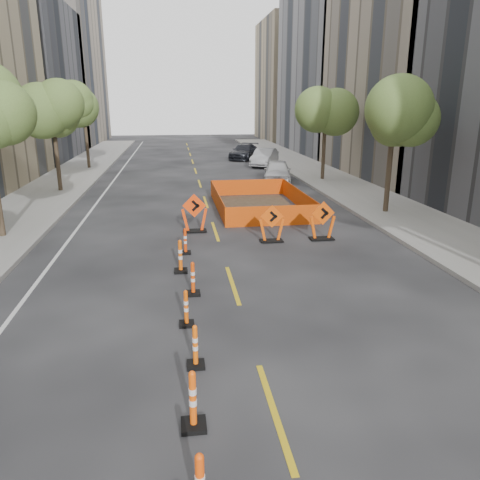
{
  "coord_description": "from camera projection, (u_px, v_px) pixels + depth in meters",
  "views": [
    {
      "loc": [
        -1.54,
        -8.83,
        5.21
      ],
      "look_at": [
        0.35,
        4.9,
        1.1
      ],
      "focal_mm": 35.0,
      "sensor_mm": 36.0,
      "label": 1
    }
  ],
  "objects": [
    {
      "name": "channelizer_5",
      "position": [
        193.0,
        278.0,
        13.01
      ],
      "size": [
        0.38,
        0.38,
        0.97
      ],
      "primitive_type": null,
      "color": "#E14209",
      "rests_on": "ground"
    },
    {
      "name": "tree_r_c",
      "position": [
        326.0,
        112.0,
        30.77
      ],
      "size": [
        2.8,
        2.8,
        5.95
      ],
      "color": "#382B1E",
      "rests_on": "ground"
    },
    {
      "name": "safety_fence",
      "position": [
        259.0,
        200.0,
        23.68
      ],
      "size": [
        4.25,
        7.18,
        0.89
      ],
      "primitive_type": null,
      "rotation": [
        0.0,
        0.0,
        0.01
      ],
      "color": "orange",
      "rests_on": "ground"
    },
    {
      "name": "ground_plane",
      "position": [
        255.0,
        354.0,
        10.07
      ],
      "size": [
        140.0,
        140.0,
        0.0
      ],
      "primitive_type": "plane",
      "color": "black"
    },
    {
      "name": "bld_right_c",
      "position": [
        437.0,
        75.0,
        32.91
      ],
      "size": [
        12.0,
        16.0,
        14.0
      ],
      "primitive_type": "cube",
      "color": "gray",
      "rests_on": "ground"
    },
    {
      "name": "tree_l_d",
      "position": [
        84.0,
        111.0,
        36.17
      ],
      "size": [
        2.8,
        2.8,
        5.95
      ],
      "color": "#382B1E",
      "rests_on": "ground"
    },
    {
      "name": "sidewalk_right",
      "position": [
        397.0,
        212.0,
        22.62
      ],
      "size": [
        4.0,
        90.0,
        0.15
      ],
      "primitive_type": "cube",
      "color": "gray",
      "rests_on": "ground"
    },
    {
      "name": "sidewalk_left",
      "position": [
        4.0,
        225.0,
        20.26
      ],
      "size": [
        4.0,
        90.0,
        0.15
      ],
      "primitive_type": "cube",
      "color": "gray",
      "rests_on": "ground"
    },
    {
      "name": "bld_left_e",
      "position": [
        45.0,
        61.0,
        57.81
      ],
      "size": [
        12.0,
        20.0,
        20.0
      ],
      "primitive_type": "cube",
      "color": "gray",
      "rests_on": "ground"
    },
    {
      "name": "channelizer_4",
      "position": [
        186.0,
        308.0,
        11.21
      ],
      "size": [
        0.36,
        0.36,
        0.92
      ],
      "primitive_type": null,
      "color": "#E45309",
      "rests_on": "ground"
    },
    {
      "name": "parked_car_mid",
      "position": [
        264.0,
        157.0,
        39.15
      ],
      "size": [
        3.19,
        4.63,
        1.45
      ],
      "primitive_type": "imported",
      "rotation": [
        0.0,
        0.0,
        -0.42
      ],
      "color": "#99999E",
      "rests_on": "ground"
    },
    {
      "name": "parked_car_far",
      "position": [
        244.0,
        152.0,
        43.96
      ],
      "size": [
        3.7,
        5.16,
        1.39
      ],
      "primitive_type": "imported",
      "rotation": [
        0.0,
        0.0,
        -0.41
      ],
      "color": "black",
      "rests_on": "ground"
    },
    {
      "name": "chevron_sign_center",
      "position": [
        272.0,
        224.0,
        17.89
      ],
      "size": [
        1.0,
        0.62,
        1.46
      ],
      "primitive_type": null,
      "rotation": [
        0.0,
        0.0,
        -0.04
      ],
      "color": "#DF4D09",
      "rests_on": "ground"
    },
    {
      "name": "channelizer_3",
      "position": [
        195.0,
        346.0,
        9.45
      ],
      "size": [
        0.37,
        0.37,
        0.93
      ],
      "primitive_type": null,
      "color": "#F85E0A",
      "rests_on": "ground"
    },
    {
      "name": "tree_r_b",
      "position": [
        394.0,
        117.0,
        21.28
      ],
      "size": [
        2.8,
        2.8,
        5.95
      ],
      "color": "#382B1E",
      "rests_on": "ground"
    },
    {
      "name": "chevron_sign_right",
      "position": [
        323.0,
        221.0,
        18.16
      ],
      "size": [
        1.07,
        0.69,
        1.54
      ],
      "primitive_type": null,
      "rotation": [
        0.0,
        0.0,
        0.07
      ],
      "color": "#DC4A09",
      "rests_on": "ground"
    },
    {
      "name": "tree_l_c",
      "position": [
        52.0,
        114.0,
        26.68
      ],
      "size": [
        2.8,
        2.8,
        5.95
      ],
      "color": "#382B1E",
      "rests_on": "ground"
    },
    {
      "name": "channelizer_6",
      "position": [
        180.0,
        256.0,
        14.73
      ],
      "size": [
        0.42,
        0.42,
        1.07
      ],
      "primitive_type": null,
      "color": "#E05409",
      "rests_on": "ground"
    },
    {
      "name": "bld_left_d",
      "position": [
        3.0,
        81.0,
        43.08
      ],
      "size": [
        12.0,
        16.0,
        14.0
      ],
      "primitive_type": "cube",
      "color": "#4C4C51",
      "rests_on": "ground"
    },
    {
      "name": "bld_right_e",
      "position": [
        305.0,
        81.0,
        65.68
      ],
      "size": [
        12.0,
        14.0,
        16.0
      ],
      "primitive_type": "cube",
      "color": "tan",
      "rests_on": "ground"
    },
    {
      "name": "channelizer_2",
      "position": [
        193.0,
        400.0,
        7.63
      ],
      "size": [
        0.42,
        0.42,
        1.07
      ],
      "primitive_type": null,
      "color": "#F8540A",
      "rests_on": "ground"
    },
    {
      "name": "chevron_sign_left",
      "position": [
        194.0,
        213.0,
        19.24
      ],
      "size": [
        1.12,
        0.72,
        1.61
      ],
      "primitive_type": null,
      "rotation": [
        0.0,
        0.0,
        -0.07
      ],
      "color": "#FF400A",
      "rests_on": "ground"
    },
    {
      "name": "parked_car_near",
      "position": [
        277.0,
        171.0,
        31.3
      ],
      "size": [
        2.62,
        4.59,
        1.47
      ],
      "primitive_type": "imported",
      "rotation": [
        0.0,
        0.0,
        -0.21
      ],
      "color": "#B8B8BA",
      "rests_on": "ground"
    },
    {
      "name": "bld_right_d",
      "position": [
        354.0,
        53.0,
        47.63
      ],
      "size": [
        12.0,
        18.0,
        20.0
      ],
      "primitive_type": "cube",
      "color": "gray",
      "rests_on": "ground"
    },
    {
      "name": "channelizer_7",
      "position": [
        185.0,
        241.0,
        16.55
      ],
      "size": [
        0.37,
        0.37,
        0.94
      ],
      "primitive_type": null,
      "color": "#E13A09",
      "rests_on": "ground"
    }
  ]
}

